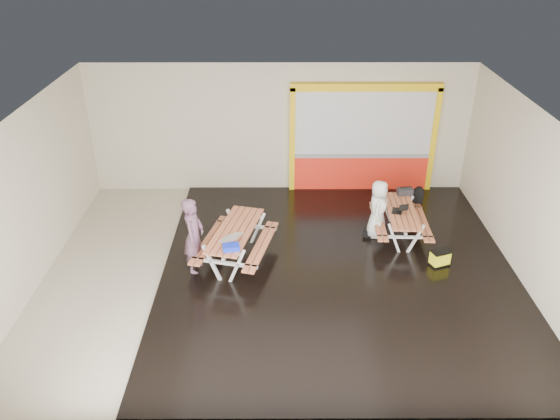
{
  "coord_description": "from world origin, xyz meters",
  "views": [
    {
      "loc": [
        -0.03,
        -9.85,
        6.81
      ],
      "look_at": [
        0.0,
        0.9,
        1.0
      ],
      "focal_mm": 35.53,
      "sensor_mm": 36.0,
      "label": 1
    }
  ],
  "objects_px": {
    "laptop_left": "(231,238)",
    "dark_case": "(371,233)",
    "laptop_right": "(399,210)",
    "backpack": "(419,195)",
    "toolbox": "(405,191)",
    "picnic_table_left": "(236,237)",
    "blue_pouch": "(231,247)",
    "picnic_table_right": "(401,217)",
    "person_right": "(378,209)",
    "fluke_bag": "(440,258)",
    "person_left": "(194,236)"
  },
  "relations": [
    {
      "from": "person_right",
      "to": "blue_pouch",
      "type": "height_order",
      "value": "person_right"
    },
    {
      "from": "picnic_table_left",
      "to": "laptop_right",
      "type": "distance_m",
      "value": 3.82
    },
    {
      "from": "laptop_right",
      "to": "fluke_bag",
      "type": "xyz_separation_m",
      "value": [
        0.71,
        -1.15,
        -0.57
      ]
    },
    {
      "from": "picnic_table_left",
      "to": "toolbox",
      "type": "distance_m",
      "value": 4.4
    },
    {
      "from": "picnic_table_right",
      "to": "toolbox",
      "type": "distance_m",
      "value": 0.87
    },
    {
      "from": "laptop_right",
      "to": "person_right",
      "type": "bearing_deg",
      "value": 171.75
    },
    {
      "from": "blue_pouch",
      "to": "dark_case",
      "type": "xyz_separation_m",
      "value": [
        3.15,
        1.83,
        -0.76
      ]
    },
    {
      "from": "person_left",
      "to": "toolbox",
      "type": "relative_size",
      "value": 4.36
    },
    {
      "from": "toolbox",
      "to": "laptop_left",
      "type": "bearing_deg",
      "value": -150.71
    },
    {
      "from": "picnic_table_right",
      "to": "blue_pouch",
      "type": "bearing_deg",
      "value": -154.51
    },
    {
      "from": "backpack",
      "to": "dark_case",
      "type": "bearing_deg",
      "value": -145.16
    },
    {
      "from": "laptop_left",
      "to": "fluke_bag",
      "type": "bearing_deg",
      "value": 3.2
    },
    {
      "from": "laptop_left",
      "to": "backpack",
      "type": "distance_m",
      "value": 5.01
    },
    {
      "from": "toolbox",
      "to": "dark_case",
      "type": "bearing_deg",
      "value": -138.45
    },
    {
      "from": "laptop_right",
      "to": "toolbox",
      "type": "xyz_separation_m",
      "value": [
        0.3,
        0.87,
        0.04
      ]
    },
    {
      "from": "picnic_table_left",
      "to": "laptop_left",
      "type": "height_order",
      "value": "laptop_left"
    },
    {
      "from": "laptop_left",
      "to": "fluke_bag",
      "type": "relative_size",
      "value": 1.09
    },
    {
      "from": "picnic_table_right",
      "to": "backpack",
      "type": "relative_size",
      "value": 4.72
    },
    {
      "from": "picnic_table_right",
      "to": "fluke_bag",
      "type": "distance_m",
      "value": 1.42
    },
    {
      "from": "person_right",
      "to": "picnic_table_right",
      "type": "bearing_deg",
      "value": -75.42
    },
    {
      "from": "picnic_table_right",
      "to": "fluke_bag",
      "type": "relative_size",
      "value": 3.93
    },
    {
      "from": "picnic_table_right",
      "to": "person_right",
      "type": "bearing_deg",
      "value": 179.8
    },
    {
      "from": "dark_case",
      "to": "fluke_bag",
      "type": "distance_m",
      "value": 1.8
    },
    {
      "from": "person_left",
      "to": "dark_case",
      "type": "bearing_deg",
      "value": -62.19
    },
    {
      "from": "toolbox",
      "to": "fluke_bag",
      "type": "height_order",
      "value": "toolbox"
    },
    {
      "from": "picnic_table_left",
      "to": "backpack",
      "type": "xyz_separation_m",
      "value": [
        4.37,
        1.91,
        0.05
      ]
    },
    {
      "from": "laptop_right",
      "to": "fluke_bag",
      "type": "height_order",
      "value": "laptop_right"
    },
    {
      "from": "laptop_right",
      "to": "fluke_bag",
      "type": "distance_m",
      "value": 1.47
    },
    {
      "from": "dark_case",
      "to": "fluke_bag",
      "type": "bearing_deg",
      "value": -43.83
    },
    {
      "from": "picnic_table_left",
      "to": "picnic_table_right",
      "type": "height_order",
      "value": "picnic_table_left"
    },
    {
      "from": "person_right",
      "to": "laptop_left",
      "type": "xyz_separation_m",
      "value": [
        -3.27,
        -1.47,
        0.11
      ]
    },
    {
      "from": "person_left",
      "to": "fluke_bag",
      "type": "height_order",
      "value": "person_left"
    },
    {
      "from": "laptop_left",
      "to": "picnic_table_left",
      "type": "bearing_deg",
      "value": 83.43
    },
    {
      "from": "laptop_right",
      "to": "backpack",
      "type": "relative_size",
      "value": 1.07
    },
    {
      "from": "backpack",
      "to": "laptop_right",
      "type": "bearing_deg",
      "value": -124.75
    },
    {
      "from": "blue_pouch",
      "to": "dark_case",
      "type": "relative_size",
      "value": 0.92
    },
    {
      "from": "laptop_left",
      "to": "toolbox",
      "type": "relative_size",
      "value": 1.33
    },
    {
      "from": "picnic_table_left",
      "to": "person_left",
      "type": "xyz_separation_m",
      "value": [
        -0.84,
        -0.33,
        0.23
      ]
    },
    {
      "from": "blue_pouch",
      "to": "laptop_left",
      "type": "bearing_deg",
      "value": 93.86
    },
    {
      "from": "laptop_left",
      "to": "dark_case",
      "type": "height_order",
      "value": "laptop_left"
    },
    {
      "from": "toolbox",
      "to": "fluke_bag",
      "type": "distance_m",
      "value": 2.15
    },
    {
      "from": "laptop_left",
      "to": "blue_pouch",
      "type": "distance_m",
      "value": 0.34
    },
    {
      "from": "person_right",
      "to": "blue_pouch",
      "type": "bearing_deg",
      "value": 133.93
    },
    {
      "from": "toolbox",
      "to": "backpack",
      "type": "relative_size",
      "value": 0.98
    },
    {
      "from": "backpack",
      "to": "dark_case",
      "type": "xyz_separation_m",
      "value": [
        -1.25,
        -0.87,
        -0.56
      ]
    },
    {
      "from": "laptop_right",
      "to": "toolbox",
      "type": "bearing_deg",
      "value": 71.13
    },
    {
      "from": "picnic_table_left",
      "to": "blue_pouch",
      "type": "height_order",
      "value": "blue_pouch"
    },
    {
      "from": "backpack",
      "to": "picnic_table_right",
      "type": "bearing_deg",
      "value": -123.87
    },
    {
      "from": "person_right",
      "to": "blue_pouch",
      "type": "distance_m",
      "value": 3.72
    },
    {
      "from": "picnic_table_right",
      "to": "backpack",
      "type": "bearing_deg",
      "value": 56.13
    }
  ]
}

